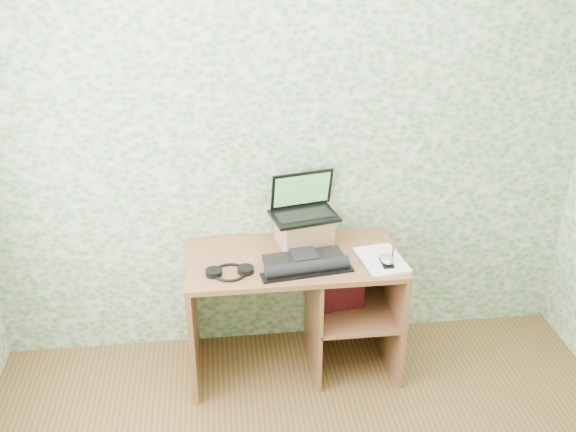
{
  "coord_description": "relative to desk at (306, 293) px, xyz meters",
  "views": [
    {
      "loc": [
        -0.39,
        -1.65,
        2.56
      ],
      "look_at": [
        -0.04,
        1.39,
        1.03
      ],
      "focal_mm": 40.0,
      "sensor_mm": 36.0,
      "label": 1
    }
  ],
  "objects": [
    {
      "name": "headphones",
      "position": [
        -0.44,
        -0.17,
        0.28
      ],
      "size": [
        0.26,
        0.19,
        0.03
      ],
      "rotation": [
        0.0,
        0.0,
        0.04
      ],
      "color": "black",
      "rests_on": "desk"
    },
    {
      "name": "riser",
      "position": [
        0.0,
        0.12,
        0.36
      ],
      "size": [
        0.33,
        0.3,
        0.17
      ],
      "primitive_type": "cube",
      "rotation": [
        0.0,
        0.0,
        0.21
      ],
      "color": "#906140",
      "rests_on": "desk"
    },
    {
      "name": "wall_back",
      "position": [
        -0.08,
        0.28,
        0.82
      ],
      "size": [
        3.5,
        0.0,
        3.5
      ],
      "primitive_type": "plane",
      "rotation": [
        1.57,
        0.0,
        0.0
      ],
      "color": "silver",
      "rests_on": "ground"
    },
    {
      "name": "red_box",
      "position": [
        0.19,
        -0.03,
        0.08
      ],
      "size": [
        0.29,
        0.13,
        0.33
      ],
      "primitive_type": "cube",
      "rotation": [
        0.0,
        0.0,
        0.14
      ],
      "color": "maroon",
      "rests_on": "desk"
    },
    {
      "name": "notepad",
      "position": [
        0.4,
        -0.13,
        0.28
      ],
      "size": [
        0.27,
        0.35,
        0.02
      ],
      "primitive_type": "cube",
      "rotation": [
        0.0,
        0.0,
        0.14
      ],
      "color": "white",
      "rests_on": "desk"
    },
    {
      "name": "pen",
      "position": [
        0.48,
        -0.09,
        0.29
      ],
      "size": [
        0.05,
        0.14,
        0.01
      ],
      "primitive_type": "cylinder",
      "rotation": [
        1.57,
        0.0,
        -0.31
      ],
      "color": "black",
      "rests_on": "notepad"
    },
    {
      "name": "keyboard",
      "position": [
        -0.03,
        -0.14,
        0.29
      ],
      "size": [
        0.51,
        0.31,
        0.07
      ],
      "rotation": [
        0.0,
        0.0,
        0.13
      ],
      "color": "black",
      "rests_on": "desk"
    },
    {
      "name": "mouse",
      "position": [
        0.41,
        -0.19,
        0.3
      ],
      "size": [
        0.07,
        0.11,
        0.04
      ],
      "primitive_type": "ellipsoid",
      "rotation": [
        0.0,
        0.0,
        0.01
      ],
      "color": "silver",
      "rests_on": "notepad"
    },
    {
      "name": "laptop",
      "position": [
        0.0,
        0.15,
        0.5
      ],
      "size": [
        0.41,
        0.33,
        0.24
      ],
      "rotation": [
        0.0,
        0.0,
        0.21
      ],
      "color": "black",
      "rests_on": "riser"
    },
    {
      "name": "desk",
      "position": [
        0.0,
        0.0,
        0.0
      ],
      "size": [
        1.2,
        0.6,
        0.75
      ],
      "color": "brown",
      "rests_on": "floor"
    }
  ]
}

